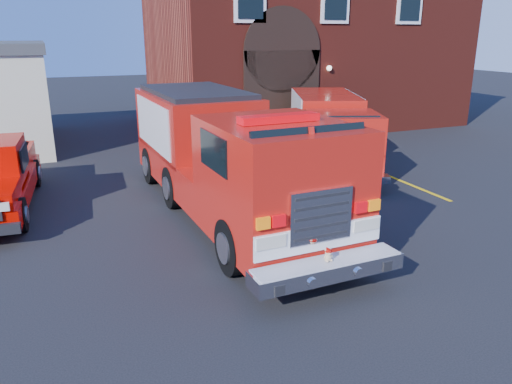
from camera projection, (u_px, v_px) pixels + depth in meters
name	position (u px, v px, depth m)	size (l,w,h in m)	color
ground	(238.00, 228.00, 12.63)	(100.00, 100.00, 0.00)	black
parking_stripe_near	(417.00, 187.00, 15.90)	(0.12, 3.00, 0.01)	#E4B40C
parking_stripe_mid	(363.00, 165.00, 18.54)	(0.12, 3.00, 0.01)	#E4B40C
parking_stripe_far	(322.00, 149.00, 21.18)	(0.12, 3.00, 0.01)	#E4B40C
fire_station	(301.00, 42.00, 26.94)	(15.20, 10.20, 8.45)	maroon
fire_engine	(225.00, 155.00, 13.17)	(3.12, 10.26, 3.14)	black
secondary_truck	(329.00, 128.00, 18.49)	(4.94, 7.91, 2.46)	black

